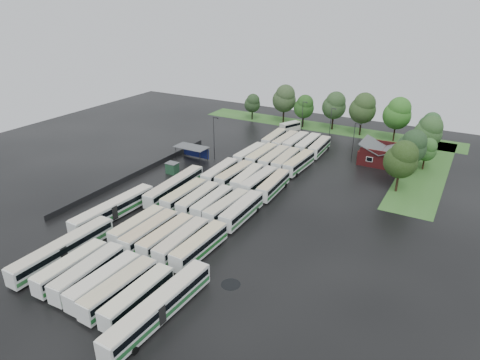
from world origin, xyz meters
The scene contains 63 objects.
ground centered at (0.00, 0.00, 0.00)m, with size 160.00×160.00×0.00m, color black.
brick_building centered at (24.00, 42.77, 1.87)m, with size 10.07×8.60×5.39m.
wash_shed centered at (-17.20, 22.02, 2.99)m, with size 8.20×4.20×3.58m.
utility_hut centered at (-16.20, 12.60, 1.32)m, with size 2.70×2.20×2.62m.
grass_strip_north centered at (2.00, 64.80, 0.01)m, with size 80.00×10.00×0.01m, color #376C28.
grass_strip_east centered at (34.00, 42.80, 0.01)m, with size 10.00×50.00×0.01m, color #376C28.
west_fence centered at (-22.20, 8.00, 0.60)m, with size 0.10×50.00×1.20m, color #2D2D30.
bus_r0c0 centered at (-4.44, -25.91, 1.82)m, with size 2.64×11.89×3.30m.
bus_r0c1 centered at (-1.18, -25.67, 1.88)m, with size 3.13×12.35×3.41m.
bus_r0c2 centered at (2.17, -25.95, 1.82)m, with size 2.71×11.94×3.31m.
bus_r0c3 centered at (5.15, -26.12, 1.87)m, with size 2.95×12.31×3.41m.
bus_r0c4 centered at (8.42, -26.12, 1.82)m, with size 2.59×11.87×3.30m.
bus_r1c0 centered at (-4.25, -12.12, 1.77)m, with size 2.61×11.62×3.23m.
bus_r1c1 centered at (-1.12, -12.70, 1.85)m, with size 2.64×12.11×3.37m.
bus_r1c2 centered at (2.14, -12.39, 1.82)m, with size 2.71×11.91×3.31m.
bus_r1c3 centered at (5.21, -12.37, 1.84)m, with size 2.74×12.06×3.35m.
bus_r1c4 centered at (8.43, -12.07, 1.87)m, with size 2.81×12.23×3.39m.
bus_r2c0 centered at (-4.46, 1.37, 1.83)m, with size 2.63×11.99×3.33m.
bus_r2c1 centered at (-1.17, 1.41, 1.80)m, with size 2.87×11.86×3.28m.
bus_r2c2 centered at (2.02, 1.52, 1.77)m, with size 2.64×11.60×3.22m.
bus_r2c3 centered at (5.27, 1.30, 1.81)m, with size 3.06×11.91×3.29m.
bus_r2c4 centered at (8.38, 1.46, 1.87)m, with size 2.75×12.22×3.39m.
bus_r3c0 centered at (-4.59, 14.70, 1.84)m, with size 2.89×12.07×3.34m.
bus_r3c1 centered at (-1.12, 15.05, 1.82)m, with size 2.96×11.98×3.31m.
bus_r3c2 centered at (2.12, 14.98, 1.77)m, with size 3.03×11.69×3.22m.
bus_r3c3 centered at (5.08, 14.66, 1.82)m, with size 2.89×11.97×3.31m.
bus_r3c4 centered at (8.49, 14.52, 1.82)m, with size 3.02×11.96×3.30m.
bus_r4c0 centered at (-4.41, 28.15, 1.80)m, with size 2.85×11.83×3.27m.
bus_r4c1 centered at (-1.28, 28.44, 1.87)m, with size 2.73×12.27×3.41m.
bus_r4c2 centered at (2.06, 28.32, 1.87)m, with size 2.70×12.27×3.41m.
bus_r4c3 centered at (5.11, 28.42, 1.85)m, with size 2.95×12.18×3.37m.
bus_r4c4 centered at (8.30, 28.67, 1.86)m, with size 3.05×12.26×3.39m.
bus_r5c0 centered at (-4.49, 42.17, 1.81)m, with size 3.06×11.91×3.29m.
bus_r5c1 centered at (-1.01, 41.66, 1.80)m, with size 2.64×11.78×3.27m.
bus_r5c2 centered at (1.82, 42.17, 1.83)m, with size 2.67×11.95×3.32m.
bus_r5c3 centered at (5.29, 42.02, 1.87)m, with size 2.70×12.23×3.40m.
bus_r5c4 centered at (8.47, 41.85, 1.78)m, with size 2.93×11.71×3.23m.
artic_bus_west_a centered at (-9.19, -23.34, 1.86)m, with size 2.76×18.09×3.35m.
artic_bus_west_b centered at (-8.92, 4.11, 1.82)m, with size 3.25×17.77×3.28m.
artic_bus_west_c centered at (-12.20, -9.72, 1.88)m, with size 3.29×18.38×3.39m.
artic_bus_east centered at (12.20, -26.43, 1.89)m, with size 3.13×18.46×3.41m.
minibus centered at (-5.80, 55.89, 1.55)m, with size 4.68×6.79×2.79m.
tree_north_0 centered at (-21.74, 61.92, 5.50)m, with size 5.17×5.16×8.55m.
tree_north_1 centered at (-11.35, 63.64, 7.87)m, with size 7.38×7.38×12.23m.
tree_north_2 centered at (-4.02, 61.96, 6.54)m, with size 6.14×6.14×10.16m.
tree_north_3 centered at (4.70, 64.04, 7.51)m, with size 7.05×7.05×11.67m.
tree_north_4 centered at (13.49, 62.67, 8.07)m, with size 7.58×7.58×12.55m.
tree_north_5 centered at (23.18, 61.65, 8.09)m, with size 7.59×7.59×12.56m.
tree_north_6 centered at (31.72, 62.02, 6.06)m, with size 5.69×5.69×9.43m.
tree_east_0 centered at (30.61, 27.90, 7.26)m, with size 6.82×6.82×11.29m.
tree_east_1 centered at (30.97, 38.28, 6.97)m, with size 6.55×6.55×10.84m.
tree_east_2 centered at (33.56, 43.66, 5.03)m, with size 4.72×4.72×7.82m.
tree_east_3 centered at (32.66, 51.25, 7.16)m, with size 6.72×6.72×11.13m.
tree_east_4 centered at (32.60, 59.17, 5.85)m, with size 5.49×5.49×9.09m.
lamp_post_ne centered at (17.60, 39.92, 5.78)m, with size 1.53×0.30×9.95m.
lamp_post_nw centered at (-12.79, 25.33, 6.26)m, with size 1.66×0.32×10.78m.
lamp_post_back_w centered at (-2.02, 55.97, 5.51)m, with size 1.46×0.28×9.48m.
lamp_post_back_e centered at (7.11, 54.22, 5.27)m, with size 1.40×0.27×9.08m.
puddle_0 centered at (-3.45, -21.26, 0.00)m, with size 5.68×5.68×0.01m, color black.
puddle_1 centered at (9.34, -24.85, 0.00)m, with size 3.04×3.04×0.01m, color black.
puddle_2 centered at (-5.86, 2.91, 0.00)m, with size 6.12×6.12×0.01m, color black.
puddle_3 centered at (4.92, -0.36, 0.00)m, with size 4.89×4.89×0.01m, color black.
puddle_4 centered at (16.36, -15.91, 0.00)m, with size 2.82×2.82×0.01m, color black.
Camera 1 is at (42.10, -58.46, 38.06)m, focal length 32.00 mm.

